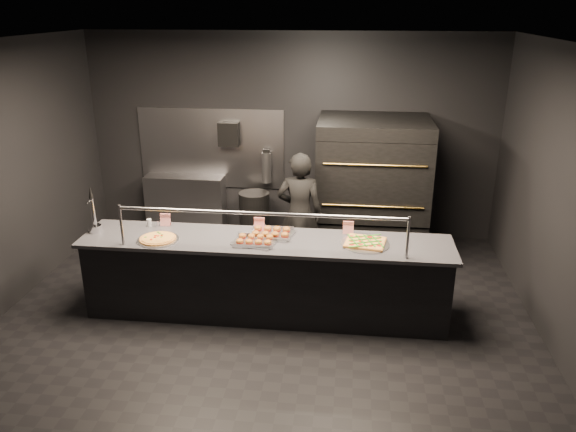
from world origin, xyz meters
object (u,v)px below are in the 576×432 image
object	(u,v)px
fire_extinguisher	(266,167)
slider_tray_a	(255,240)
slider_tray_b	(271,233)
beer_tap	(94,219)
worker	(300,214)
prep_shelf	(186,204)
trash_bin	(255,217)
round_pizza	(158,239)
pizza_oven	(372,187)
towel_dispenser	(229,134)
square_pizza	(365,243)
service_counter	(266,277)

from	to	relation	value
fire_extinguisher	slider_tray_a	world-z (taller)	fire_extinguisher
slider_tray_b	beer_tap	bearing A→B (deg)	-176.02
slider_tray_b	worker	bearing A→B (deg)	77.49
fire_extinguisher	slider_tray_a	bearing A→B (deg)	-84.28
prep_shelf	fire_extinguisher	world-z (taller)	fire_extinguisher
trash_bin	worker	xyz separation A→B (m)	(0.76, -0.95, 0.44)
slider_tray_a	round_pizza	bearing A→B (deg)	-176.94
trash_bin	round_pizza	bearing A→B (deg)	-106.68
fire_extinguisher	pizza_oven	bearing A→B (deg)	-17.89
towel_dispenser	slider_tray_a	size ratio (longest dim) A/B	0.69
prep_shelf	worker	world-z (taller)	worker
towel_dispenser	slider_tray_b	bearing A→B (deg)	-67.21
pizza_oven	slider_tray_a	bearing A→B (deg)	-123.13
slider_tray_a	square_pizza	bearing A→B (deg)	4.43
round_pizza	square_pizza	distance (m)	2.26
beer_tap	square_pizza	xyz separation A→B (m)	(3.04, -0.00, -0.14)
service_counter	towel_dispenser	xyz separation A→B (m)	(-0.90, 2.39, 1.09)
slider_tray_a	trash_bin	xyz separation A→B (m)	(-0.39, 2.19, -0.57)
round_pizza	fire_extinguisher	bearing A→B (deg)	72.22
prep_shelf	towel_dispenser	world-z (taller)	towel_dispenser
service_counter	worker	world-z (taller)	worker
fire_extinguisher	round_pizza	world-z (taller)	fire_extinguisher
fire_extinguisher	slider_tray_b	xyz separation A→B (m)	(0.40, -2.26, -0.11)
pizza_oven	fire_extinguisher	distance (m)	1.63
square_pizza	trash_bin	size ratio (longest dim) A/B	0.70
towel_dispenser	beer_tap	size ratio (longest dim) A/B	0.64
round_pizza	square_pizza	bearing A→B (deg)	3.78
beer_tap	worker	distance (m)	2.51
round_pizza	square_pizza	size ratio (longest dim) A/B	0.87
prep_shelf	beer_tap	world-z (taller)	beer_tap
pizza_oven	slider_tray_a	distance (m)	2.38
towel_dispenser	trash_bin	size ratio (longest dim) A/B	0.47
round_pizza	trash_bin	size ratio (longest dim) A/B	0.61
towel_dispenser	slider_tray_b	xyz separation A→B (m)	(0.95, -2.25, -0.60)
prep_shelf	trash_bin	size ratio (longest dim) A/B	1.61
prep_shelf	worker	size ratio (longest dim) A/B	0.74
trash_bin	slider_tray_b	bearing A→B (deg)	-74.59
prep_shelf	towel_dispenser	distance (m)	1.31
towel_dispenser	slider_tray_b	distance (m)	2.51
beer_tap	square_pizza	distance (m)	3.04
slider_tray_a	slider_tray_b	world-z (taller)	slider_tray_b
beer_tap	trash_bin	xyz separation A→B (m)	(1.46, 2.10, -0.70)
beer_tap	slider_tray_a	xyz separation A→B (m)	(1.85, -0.09, -0.13)
fire_extinguisher	trash_bin	world-z (taller)	fire_extinguisher
towel_dispenser	slider_tray_b	world-z (taller)	towel_dispenser
worker	prep_shelf	bearing A→B (deg)	-30.45
round_pizza	worker	distance (m)	1.94
prep_shelf	towel_dispenser	xyz separation A→B (m)	(0.70, 0.07, 1.10)
pizza_oven	slider_tray_a	size ratio (longest dim) A/B	3.78
beer_tap	round_pizza	distance (m)	0.81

